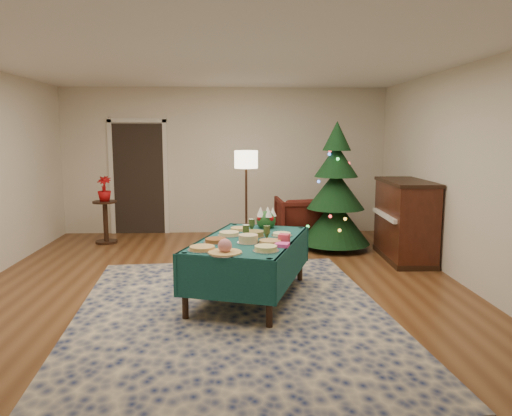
{
  "coord_description": "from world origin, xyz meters",
  "views": [
    {
      "loc": [
        0.17,
        -5.85,
        1.86
      ],
      "look_at": [
        0.46,
        0.71,
        0.88
      ],
      "focal_mm": 35.0,
      "sensor_mm": 36.0,
      "label": 1
    }
  ],
  "objects_px": {
    "buffet_table": "(249,251)",
    "potted_plant": "(104,194)",
    "gift_box": "(284,238)",
    "side_table": "(106,223)",
    "floor_lamp": "(246,165)",
    "christmas_tree": "(336,193)",
    "armchair": "(302,218)",
    "piano": "(405,221)"
  },
  "relations": [
    {
      "from": "gift_box",
      "to": "potted_plant",
      "type": "bearing_deg",
      "value": 130.27
    },
    {
      "from": "gift_box",
      "to": "side_table",
      "type": "xyz_separation_m",
      "value": [
        -2.73,
        3.22,
        -0.39
      ]
    },
    {
      "from": "armchair",
      "to": "christmas_tree",
      "type": "height_order",
      "value": "christmas_tree"
    },
    {
      "from": "buffet_table",
      "to": "potted_plant",
      "type": "relative_size",
      "value": 4.8
    },
    {
      "from": "gift_box",
      "to": "potted_plant",
      "type": "xyz_separation_m",
      "value": [
        -2.73,
        3.22,
        0.1
      ]
    },
    {
      "from": "buffet_table",
      "to": "gift_box",
      "type": "xyz_separation_m",
      "value": [
        0.37,
        -0.2,
        0.18
      ]
    },
    {
      "from": "floor_lamp",
      "to": "christmas_tree",
      "type": "xyz_separation_m",
      "value": [
        1.43,
        -0.34,
        -0.42
      ]
    },
    {
      "from": "potted_plant",
      "to": "floor_lamp",
      "type": "bearing_deg",
      "value": -6.51
    },
    {
      "from": "buffet_table",
      "to": "piano",
      "type": "bearing_deg",
      "value": 35.68
    },
    {
      "from": "side_table",
      "to": "floor_lamp",
      "type": "bearing_deg",
      "value": -6.51
    },
    {
      "from": "side_table",
      "to": "piano",
      "type": "bearing_deg",
      "value": -15.69
    },
    {
      "from": "floor_lamp",
      "to": "piano",
      "type": "height_order",
      "value": "floor_lamp"
    },
    {
      "from": "buffet_table",
      "to": "potted_plant",
      "type": "xyz_separation_m",
      "value": [
        -2.36,
        3.02,
        0.29
      ]
    },
    {
      "from": "buffet_table",
      "to": "side_table",
      "type": "bearing_deg",
      "value": 128.0
    },
    {
      "from": "side_table",
      "to": "potted_plant",
      "type": "bearing_deg",
      "value": 0.0
    },
    {
      "from": "gift_box",
      "to": "armchair",
      "type": "bearing_deg",
      "value": 78.61
    },
    {
      "from": "potted_plant",
      "to": "christmas_tree",
      "type": "distance_m",
      "value": 3.87
    },
    {
      "from": "gift_box",
      "to": "side_table",
      "type": "distance_m",
      "value": 4.24
    },
    {
      "from": "armchair",
      "to": "piano",
      "type": "bearing_deg",
      "value": 135.36
    },
    {
      "from": "gift_box",
      "to": "potted_plant",
      "type": "height_order",
      "value": "potted_plant"
    },
    {
      "from": "floor_lamp",
      "to": "christmas_tree",
      "type": "relative_size",
      "value": 0.77
    },
    {
      "from": "armchair",
      "to": "gift_box",
      "type": "bearing_deg",
      "value": 75.28
    },
    {
      "from": "piano",
      "to": "floor_lamp",
      "type": "bearing_deg",
      "value": 155.64
    },
    {
      "from": "armchair",
      "to": "potted_plant",
      "type": "relative_size",
      "value": 2.08
    },
    {
      "from": "gift_box",
      "to": "armchair",
      "type": "xyz_separation_m",
      "value": [
        0.62,
        3.1,
        -0.3
      ]
    },
    {
      "from": "potted_plant",
      "to": "christmas_tree",
      "type": "bearing_deg",
      "value": -9.16
    },
    {
      "from": "armchair",
      "to": "side_table",
      "type": "height_order",
      "value": "armchair"
    },
    {
      "from": "floor_lamp",
      "to": "piano",
      "type": "relative_size",
      "value": 1.14
    },
    {
      "from": "armchair",
      "to": "piano",
      "type": "xyz_separation_m",
      "value": [
        1.36,
        -1.2,
        0.14
      ]
    },
    {
      "from": "potted_plant",
      "to": "gift_box",
      "type": "bearing_deg",
      "value": -49.73
    },
    {
      "from": "side_table",
      "to": "christmas_tree",
      "type": "height_order",
      "value": "christmas_tree"
    },
    {
      "from": "potted_plant",
      "to": "piano",
      "type": "relative_size",
      "value": 0.3
    },
    {
      "from": "floor_lamp",
      "to": "potted_plant",
      "type": "relative_size",
      "value": 3.77
    },
    {
      "from": "floor_lamp",
      "to": "side_table",
      "type": "relative_size",
      "value": 2.18
    },
    {
      "from": "potted_plant",
      "to": "piano",
      "type": "distance_m",
      "value": 4.91
    },
    {
      "from": "gift_box",
      "to": "christmas_tree",
      "type": "distance_m",
      "value": 2.83
    },
    {
      "from": "gift_box",
      "to": "side_table",
      "type": "bearing_deg",
      "value": 130.27
    },
    {
      "from": "armchair",
      "to": "side_table",
      "type": "distance_m",
      "value": 3.36
    },
    {
      "from": "buffet_table",
      "to": "potted_plant",
      "type": "height_order",
      "value": "potted_plant"
    },
    {
      "from": "floor_lamp",
      "to": "side_table",
      "type": "xyz_separation_m",
      "value": [
        -2.4,
        0.27,
        -0.99
      ]
    },
    {
      "from": "buffet_table",
      "to": "floor_lamp",
      "type": "xyz_separation_m",
      "value": [
        0.04,
        2.75,
        0.79
      ]
    },
    {
      "from": "piano",
      "to": "armchair",
      "type": "bearing_deg",
      "value": 138.69
    }
  ]
}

